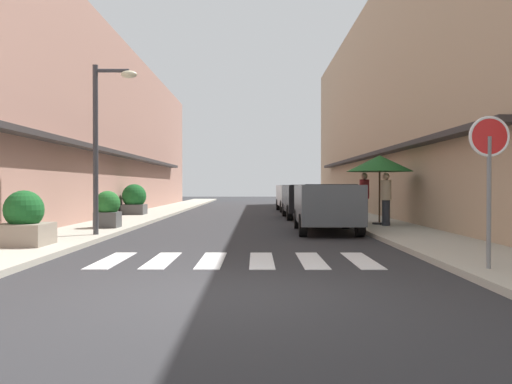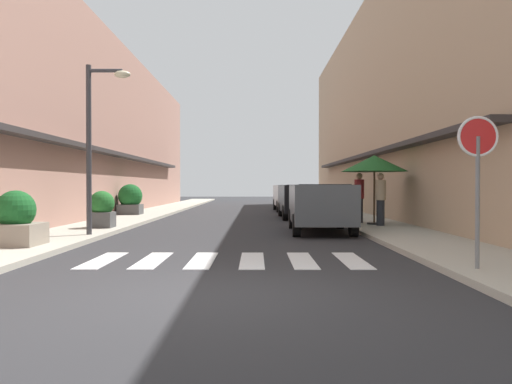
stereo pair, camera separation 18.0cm
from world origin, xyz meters
TOP-DOWN VIEW (x-y plane):
  - ground_plane at (0.00, 16.24)m, footprint 89.35×89.35m
  - sidewalk_left at (-4.68, 16.24)m, footprint 2.23×56.86m
  - sidewalk_right at (4.68, 16.24)m, footprint 2.23×56.86m
  - building_row_left at (-8.30, 17.28)m, footprint 5.50×38.55m
  - building_row_right at (8.30, 17.28)m, footprint 5.50×38.55m
  - crosswalk at (-0.00, 3.10)m, footprint 5.20×2.20m
  - parked_car_near at (2.51, 9.05)m, footprint 1.90×4.27m
  - parked_car_mid at (2.51, 15.88)m, footprint 1.86×4.46m
  - parked_car_far at (2.51, 22.30)m, footprint 1.91×4.48m
  - round_street_sign at (4.04, 1.41)m, footprint 0.65×0.07m
  - street_lamp at (-3.71, 7.11)m, footprint 1.19×0.28m
  - cafe_umbrella at (4.55, 10.78)m, footprint 2.23×2.23m
  - planter_corner at (-4.72, 4.60)m, footprint 1.05×1.05m
  - planter_midblock at (-4.27, 9.43)m, footprint 0.78×0.78m
  - planter_far at (-5.20, 16.89)m, footprint 1.09×1.09m
  - pedestrian_walking_near at (4.20, 11.52)m, footprint 0.34×0.34m
  - pedestrian_walking_far at (4.63, 10.21)m, footprint 0.34×0.34m

SIDE VIEW (x-z plane):
  - ground_plane at x=0.00m, z-range 0.00..0.00m
  - crosswalk at x=0.00m, z-range 0.00..0.01m
  - sidewalk_left at x=-4.68m, z-range 0.00..0.12m
  - sidewalk_right at x=4.68m, z-range 0.00..0.12m
  - planter_corner at x=-4.72m, z-range 0.05..1.26m
  - planter_midblock at x=-4.27m, z-range 0.13..1.27m
  - planter_far at x=-5.20m, z-range 0.11..1.49m
  - parked_car_near at x=2.51m, z-range 0.19..1.66m
  - parked_car_far at x=2.51m, z-range 0.19..1.66m
  - parked_car_mid at x=2.51m, z-range 0.19..1.66m
  - pedestrian_walking_far at x=4.63m, z-range 0.17..1.89m
  - pedestrian_walking_near at x=4.20m, z-range 0.17..1.93m
  - round_street_sign at x=4.04m, z-range 0.76..3.16m
  - cafe_umbrella at x=4.55m, z-range 1.00..3.34m
  - street_lamp at x=-3.71m, z-range 0.68..5.21m
  - building_row_left at x=-8.30m, z-range 0.00..8.22m
  - building_row_right at x=8.30m, z-range 0.00..10.43m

